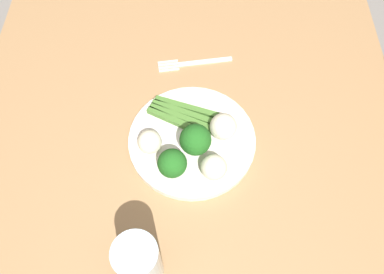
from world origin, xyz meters
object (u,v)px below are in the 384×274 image
(asparagus_bundle, at_px, (182,115))
(broccoli_left, at_px, (172,161))
(cauliflower_edge, at_px, (214,166))
(plate, at_px, (192,140))
(cauliflower_front, at_px, (150,142))
(fork, at_px, (194,63))
(broccoli_outer_edge, at_px, (195,140))
(cauliflower_near_fork, at_px, (223,127))
(water_glass, at_px, (139,262))
(dining_table, at_px, (186,196))

(asparagus_bundle, relative_size, broccoli_left, 2.18)
(cauliflower_edge, bearing_deg, plate, 29.55)
(cauliflower_front, relative_size, fork, 0.28)
(asparagus_bundle, xyz_separation_m, broccoli_outer_edge, (-0.08, -0.03, 0.04))
(cauliflower_near_fork, bearing_deg, fork, 16.94)
(cauliflower_front, distance_m, fork, 0.24)
(cauliflower_front, distance_m, cauliflower_near_fork, 0.14)
(cauliflower_edge, xyz_separation_m, cauliflower_near_fork, (0.08, -0.02, 0.00))
(broccoli_outer_edge, relative_size, water_glass, 0.59)
(dining_table, relative_size, cauliflower_front, 31.83)
(fork, bearing_deg, cauliflower_front, 60.94)
(dining_table, distance_m, broccoli_left, 0.16)
(water_glass, bearing_deg, asparagus_bundle, -10.91)
(asparagus_bundle, relative_size, broccoli_outer_edge, 1.97)
(fork, relative_size, water_glass, 1.36)
(asparagus_bundle, bearing_deg, fork, 103.94)
(broccoli_outer_edge, height_order, cauliflower_front, broccoli_outer_edge)
(cauliflower_near_fork, bearing_deg, cauliflower_front, 103.50)
(cauliflower_near_fork, height_order, fork, cauliflower_near_fork)
(asparagus_bundle, height_order, broccoli_left, broccoli_left)
(plate, bearing_deg, fork, -0.50)
(fork, xyz_separation_m, water_glass, (-0.44, 0.08, 0.06))
(cauliflower_edge, bearing_deg, cauliflower_front, 67.38)
(cauliflower_front, bearing_deg, broccoli_left, -136.04)
(plate, xyz_separation_m, water_glass, (-0.24, 0.08, 0.05))
(asparagus_bundle, height_order, cauliflower_near_fork, cauliflower_near_fork)
(cauliflower_front, xyz_separation_m, cauliflower_near_fork, (0.03, -0.14, 0.00))
(dining_table, height_order, broccoli_left, broccoli_left)
(cauliflower_edge, xyz_separation_m, cauliflower_front, (0.05, 0.12, -0.00))
(broccoli_left, bearing_deg, cauliflower_edge, -92.48)
(cauliflower_edge, bearing_deg, broccoli_left, 87.52)
(dining_table, xyz_separation_m, cauliflower_edge, (0.00, -0.05, 0.14))
(cauliflower_near_fork, height_order, water_glass, water_glass)
(cauliflower_near_fork, bearing_deg, plate, 101.04)
(cauliflower_front, height_order, water_glass, water_glass)
(broccoli_left, relative_size, cauliflower_front, 1.41)
(dining_table, relative_size, water_glass, 11.97)
(broccoli_outer_edge, relative_size, broccoli_left, 1.11)
(asparagus_bundle, bearing_deg, cauliflower_front, -106.40)
(plate, distance_m, water_glass, 0.26)
(plate, height_order, cauliflower_near_fork, cauliflower_near_fork)
(broccoli_left, relative_size, water_glass, 0.53)
(broccoli_outer_edge, distance_m, fork, 0.23)
(dining_table, height_order, water_glass, water_glass)
(asparagus_bundle, relative_size, cauliflower_edge, 2.95)
(plate, bearing_deg, cauliflower_near_fork, -78.96)
(dining_table, relative_size, cauliflower_near_fork, 28.18)
(broccoli_left, height_order, water_glass, water_glass)
(cauliflower_near_fork, bearing_deg, broccoli_outer_edge, 126.22)
(dining_table, height_order, cauliflower_near_fork, cauliflower_near_fork)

